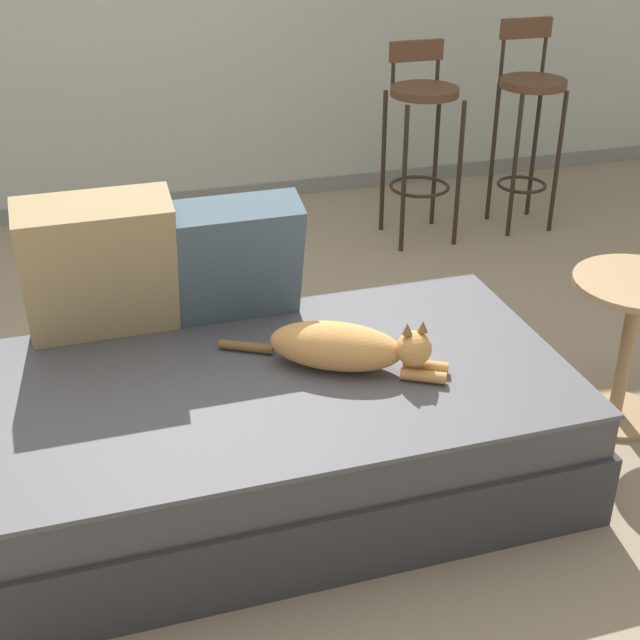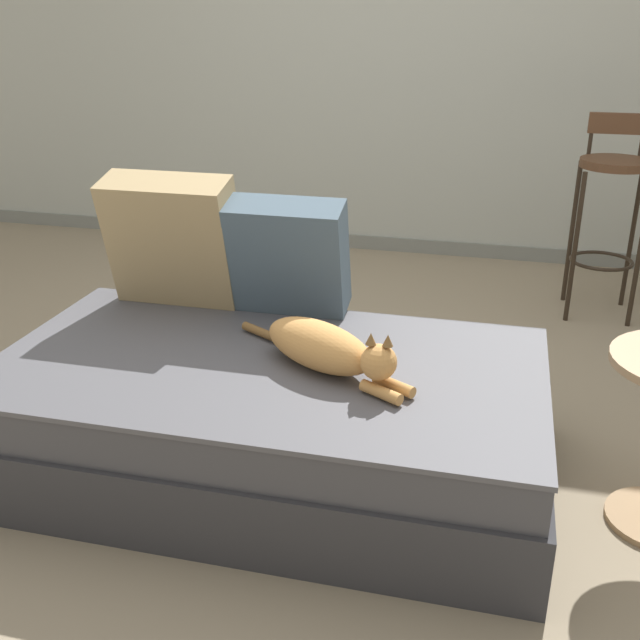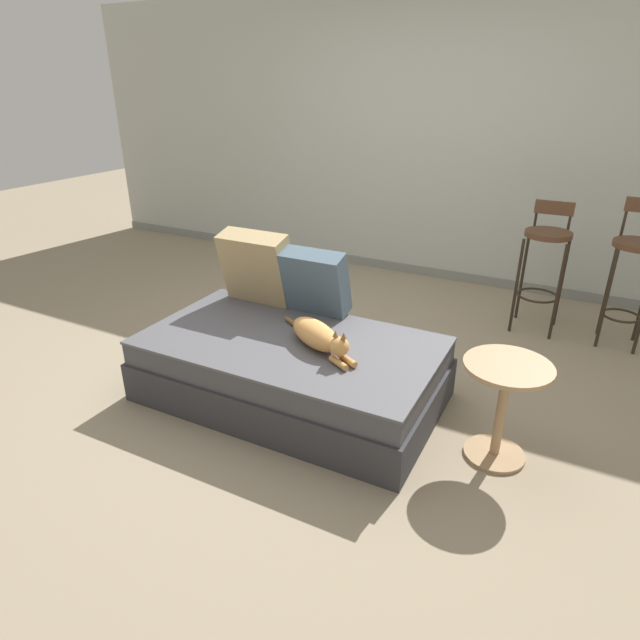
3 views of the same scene
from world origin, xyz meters
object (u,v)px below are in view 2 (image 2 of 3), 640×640
object	(u,v)px
couch	(269,414)
throw_pillow_corner	(174,240)
throw_pillow_middle	(289,257)
bar_stool_near_window	(611,194)
cat	(326,348)

from	to	relation	value
couch	throw_pillow_corner	distance (m)	0.79
couch	throw_pillow_corner	size ratio (longest dim) A/B	3.56
throw_pillow_middle	bar_stool_near_window	xyz separation A→B (m)	(1.24, 1.39, -0.01)
throw_pillow_corner	throw_pillow_middle	bearing A→B (deg)	0.38
throw_pillow_middle	bar_stool_near_window	world-z (taller)	bar_stool_near_window
cat	bar_stool_near_window	world-z (taller)	bar_stool_near_window
throw_pillow_corner	bar_stool_near_window	bearing A→B (deg)	39.42
throw_pillow_middle	cat	size ratio (longest dim) A/B	0.67
throw_pillow_corner	throw_pillow_middle	distance (m)	0.45
cat	bar_stool_near_window	size ratio (longest dim) A/B	0.67
couch	throw_pillow_middle	size ratio (longest dim) A/B	4.05
bar_stool_near_window	throw_pillow_middle	bearing A→B (deg)	-131.83
cat	throw_pillow_middle	bearing A→B (deg)	120.12
throw_pillow_corner	throw_pillow_middle	world-z (taller)	throw_pillow_corner
couch	cat	distance (m)	0.34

